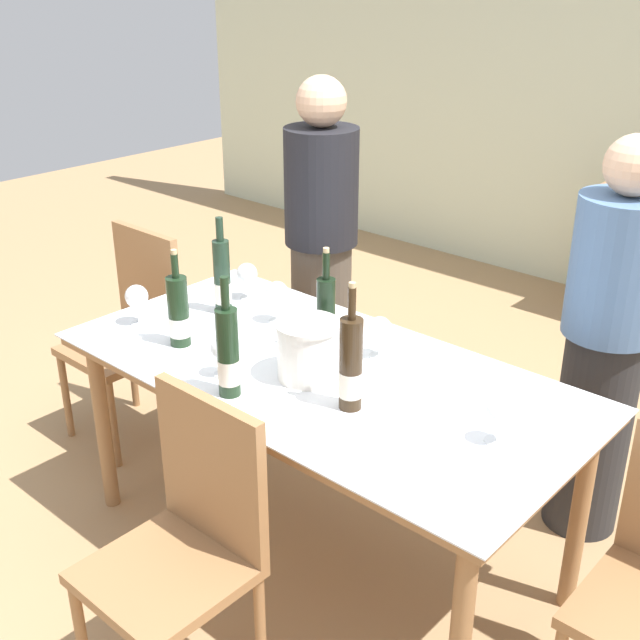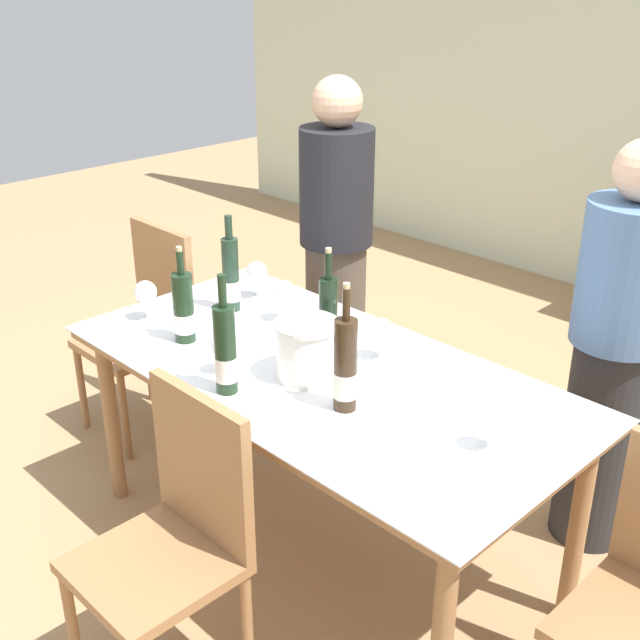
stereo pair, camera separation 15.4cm
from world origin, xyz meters
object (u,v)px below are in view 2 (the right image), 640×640
(wine_bottle_1, at_px, (184,310))
(chair_near_front, at_px, (177,528))
(wine_glass_0, at_px, (284,293))
(chair_left_end, at_px, (148,319))
(wine_bottle_2, at_px, (328,318))
(wine_glass_3, at_px, (222,347))
(wine_glass_1, at_px, (381,332))
(wine_glass_4, at_px, (492,419))
(wine_glass_5, at_px, (145,293))
(person_guest_left, at_px, (614,356))
(wine_glass_2, at_px, (257,273))
(wine_bottle_3, at_px, (225,352))
(ice_bucket, at_px, (307,348))
(wine_bottle_0, at_px, (345,367))
(wine_bottle_4, at_px, (231,276))
(person_host, at_px, (336,255))
(dining_table, at_px, (320,387))

(wine_bottle_1, height_order, chair_near_front, wine_bottle_1)
(wine_glass_0, height_order, chair_left_end, chair_left_end)
(wine_bottle_2, xyz_separation_m, wine_glass_3, (-0.14, -0.36, -0.04))
(wine_glass_1, height_order, wine_glass_4, wine_glass_1)
(wine_glass_5, bearing_deg, wine_glass_4, 7.58)
(wine_glass_1, bearing_deg, person_guest_left, 47.49)
(wine_glass_2, bearing_deg, chair_left_end, -163.96)
(wine_bottle_3, bearing_deg, chair_left_end, 159.68)
(wine_bottle_2, bearing_deg, ice_bucket, -66.44)
(wine_glass_5, bearing_deg, chair_left_end, 148.59)
(wine_glass_3, bearing_deg, wine_glass_0, 111.24)
(wine_glass_0, bearing_deg, wine_bottle_3, -60.90)
(wine_bottle_3, bearing_deg, wine_glass_3, 147.82)
(ice_bucket, bearing_deg, wine_bottle_2, 113.56)
(wine_bottle_1, distance_m, wine_bottle_2, 0.53)
(wine_bottle_0, bearing_deg, wine_bottle_2, 142.61)
(wine_glass_3, xyz_separation_m, chair_left_end, (-1.00, 0.34, -0.33))
(wine_bottle_4, bearing_deg, ice_bucket, -15.83)
(wine_glass_0, bearing_deg, wine_glass_3, -68.76)
(wine_glass_1, height_order, person_host, person_host)
(wine_glass_3, height_order, chair_near_front, chair_near_front)
(person_guest_left, bearing_deg, wine_glass_3, -129.06)
(wine_glass_1, relative_size, chair_near_front, 0.16)
(wine_glass_3, bearing_deg, wine_glass_4, 16.01)
(wine_bottle_0, height_order, wine_bottle_1, wine_bottle_0)
(wine_bottle_0, relative_size, wine_glass_5, 2.65)
(wine_bottle_3, distance_m, person_guest_left, 1.36)
(wine_glass_1, height_order, person_guest_left, person_guest_left)
(ice_bucket, relative_size, person_guest_left, 0.14)
(chair_near_front, distance_m, person_host, 1.68)
(wine_bottle_2, bearing_deg, person_host, 132.65)
(wine_bottle_1, distance_m, wine_glass_5, 0.26)
(wine_glass_0, height_order, chair_near_front, chair_near_front)
(chair_near_front, bearing_deg, wine_glass_4, 49.50)
(wine_bottle_3, bearing_deg, dining_table, 72.94)
(chair_left_end, xyz_separation_m, person_guest_left, (1.86, 0.72, 0.22))
(wine_bottle_3, bearing_deg, person_host, 118.24)
(wine_bottle_0, bearing_deg, ice_bucket, 165.34)
(wine_glass_4, bearing_deg, wine_glass_5, -172.42)
(wine_glass_3, distance_m, person_guest_left, 1.37)
(wine_glass_3, bearing_deg, wine_glass_5, 173.28)
(wine_bottle_0, height_order, wine_glass_5, wine_bottle_0)
(wine_glass_4, bearing_deg, wine_glass_2, 168.98)
(wine_bottle_4, distance_m, wine_glass_1, 0.70)
(wine_glass_0, distance_m, wine_glass_2, 0.26)
(wine_bottle_0, bearing_deg, wine_bottle_4, 164.49)
(person_host, height_order, person_guest_left, person_host)
(wine_glass_1, bearing_deg, wine_bottle_0, -66.14)
(wine_bottle_2, bearing_deg, wine_glass_5, -157.10)
(wine_bottle_2, bearing_deg, wine_bottle_0, -37.39)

